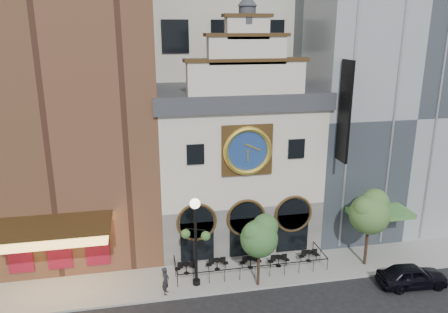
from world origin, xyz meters
TOP-DOWN VIEW (x-y plane):
  - ground at (0.00, 0.00)m, footprint 120.00×120.00m
  - sidewalk at (0.00, 2.50)m, footprint 44.00×5.00m
  - clock_building at (0.00, 7.82)m, footprint 12.60×8.78m
  - theater_building at (-13.00, 9.96)m, footprint 14.00×15.60m
  - retail_building at (12.99, 9.99)m, footprint 14.00×14.40m
  - cafe_railing at (0.00, 2.50)m, footprint 10.60×2.60m
  - bistro_0 at (-4.55, 2.72)m, footprint 1.58×0.68m
  - bistro_1 at (-2.34, 2.83)m, footprint 1.58×0.68m
  - bistro_2 at (0.05, 2.61)m, footprint 1.58×0.68m
  - bistro_3 at (2.08, 2.39)m, footprint 1.58×0.68m
  - bistro_4 at (4.50, 2.65)m, footprint 1.58×0.68m
  - car_right at (10.09, -1.54)m, footprint 4.71×2.12m
  - pedestrian at (-6.11, 0.61)m, footprint 0.61×0.78m
  - lamppost at (-4.03, 1.27)m, footprint 1.86×1.18m
  - tree_left at (0.03, 0.43)m, footprint 2.56×2.46m
  - tree_right at (8.37, 1.50)m, footprint 2.93×2.82m

SIDE VIEW (x-z plane):
  - ground at x=0.00m, z-range 0.00..0.00m
  - sidewalk at x=0.00m, z-range 0.00..0.15m
  - cafe_railing at x=0.00m, z-range 0.15..1.05m
  - bistro_0 at x=-4.55m, z-range 0.16..1.06m
  - bistro_1 at x=-2.34m, z-range 0.16..1.06m
  - bistro_2 at x=0.05m, z-range 0.16..1.06m
  - bistro_3 at x=2.08m, z-range 0.16..1.06m
  - bistro_4 at x=4.50m, z-range 0.16..1.06m
  - car_right at x=10.09m, z-range 0.00..1.57m
  - pedestrian at x=-6.11m, z-range 0.15..2.04m
  - tree_left at x=0.03m, z-range 1.30..6.22m
  - lamppost at x=-4.03m, z-range 0.88..7.05m
  - tree_right at x=8.37m, z-range 1.47..7.10m
  - clock_building at x=0.00m, z-range -2.64..16.01m
  - retail_building at x=12.99m, z-range 0.14..20.14m
  - theater_building at x=-13.00m, z-range 0.10..25.10m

